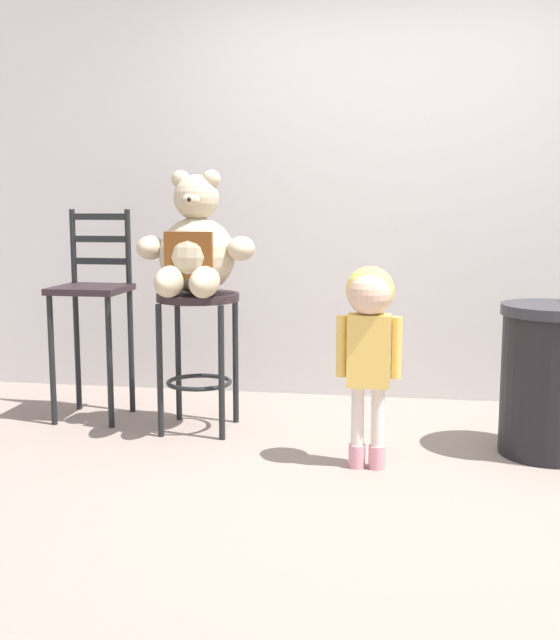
# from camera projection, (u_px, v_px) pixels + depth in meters

# --- Properties ---
(ground_plane) EXTENTS (24.00, 24.00, 0.00)m
(ground_plane) POSITION_uv_depth(u_px,v_px,m) (384.00, 491.00, 3.30)
(ground_plane) COLOR gray
(building_wall) EXTENTS (7.82, 0.30, 3.40)m
(building_wall) POSITION_uv_depth(u_px,v_px,m) (399.00, 120.00, 4.77)
(building_wall) COLOR silver
(building_wall) RESTS_ON ground_plane
(bar_stool_with_teddy) EXTENTS (0.43, 0.43, 0.73)m
(bar_stool_with_teddy) POSITION_uv_depth(u_px,v_px,m) (198.00, 331.00, 4.12)
(bar_stool_with_teddy) COLOR black
(bar_stool_with_teddy) RESTS_ON ground_plane
(teddy_bear) EXTENTS (0.62, 0.55, 0.63)m
(teddy_bear) POSITION_uv_depth(u_px,v_px,m) (195.00, 250.00, 4.02)
(teddy_bear) COLOR #BAAB8B
(teddy_bear) RESTS_ON bar_stool_with_teddy
(child_walking) EXTENTS (0.29, 0.23, 0.92)m
(child_walking) POSITION_uv_depth(u_px,v_px,m) (369.00, 323.00, 3.49)
(child_walking) COLOR pink
(child_walking) RESTS_ON ground_plane
(trash_bin) EXTENTS (0.49, 0.49, 0.73)m
(trash_bin) POSITION_uv_depth(u_px,v_px,m) (551.00, 380.00, 3.73)
(trash_bin) COLOR black
(trash_bin) RESTS_ON ground_plane
(bar_chair_empty) EXTENTS (0.39, 0.39, 1.16)m
(bar_chair_empty) POSITION_uv_depth(u_px,v_px,m) (93.00, 301.00, 4.35)
(bar_chair_empty) COLOR black
(bar_chair_empty) RESTS_ON ground_plane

